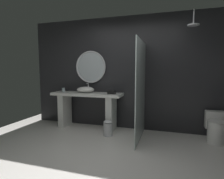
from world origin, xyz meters
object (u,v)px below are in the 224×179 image
object	(u,v)px
round_wall_mirror	(91,67)
waste_bin	(108,128)
tumbler_cup	(63,90)
toilet	(216,128)
tissue_box	(112,92)
rain_shower_head	(193,24)
vessel_sink	(86,90)

from	to	relation	value
round_wall_mirror	waste_bin	bearing A→B (deg)	-42.55
round_wall_mirror	waste_bin	xyz separation A→B (m)	(0.64, -0.59, -1.29)
tumbler_cup	round_wall_mirror	xyz separation A→B (m)	(0.65, 0.20, 0.56)
tumbler_cup	toilet	distance (m)	3.44
tumbler_cup	waste_bin	bearing A→B (deg)	-16.71
tissue_box	rain_shower_head	size ratio (longest dim) A/B	0.54
vessel_sink	rain_shower_head	world-z (taller)	rain_shower_head
vessel_sink	rain_shower_head	xyz separation A→B (m)	(2.29, -0.16, 1.31)
rain_shower_head	round_wall_mirror	bearing A→B (deg)	170.97
tissue_box	rain_shower_head	xyz separation A→B (m)	(1.62, -0.09, 1.35)
tumbler_cup	toilet	bearing A→B (deg)	-1.35
waste_bin	vessel_sink	bearing A→B (deg)	150.12
rain_shower_head	waste_bin	world-z (taller)	rain_shower_head
rain_shower_head	toilet	xyz separation A→B (m)	(0.50, 0.07, -1.96)
tissue_box	waste_bin	size ratio (longest dim) A/B	0.49
rain_shower_head	waste_bin	bearing A→B (deg)	-171.65
tissue_box	waste_bin	world-z (taller)	tissue_box
vessel_sink	round_wall_mirror	xyz separation A→B (m)	(0.05, 0.19, 0.54)
tissue_box	rain_shower_head	bearing A→B (deg)	-3.33
vessel_sink	tumbler_cup	bearing A→B (deg)	-178.79
tumbler_cup	vessel_sink	bearing A→B (deg)	1.21
waste_bin	toilet	bearing A→B (deg)	8.33
tumbler_cup	toilet	xyz separation A→B (m)	(3.38, -0.08, -0.62)
waste_bin	round_wall_mirror	bearing A→B (deg)	137.45
round_wall_mirror	vessel_sink	bearing A→B (deg)	-105.11
tumbler_cup	tissue_box	distance (m)	1.27
vessel_sink	tissue_box	bearing A→B (deg)	-6.00
vessel_sink	toilet	xyz separation A→B (m)	(2.79, -0.09, -0.65)
tumbler_cup	rain_shower_head	size ratio (longest dim) A/B	0.33
round_wall_mirror	rain_shower_head	bearing A→B (deg)	-9.03
tumbler_cup	rain_shower_head	bearing A→B (deg)	-3.02
tissue_box	vessel_sink	bearing A→B (deg)	174.00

